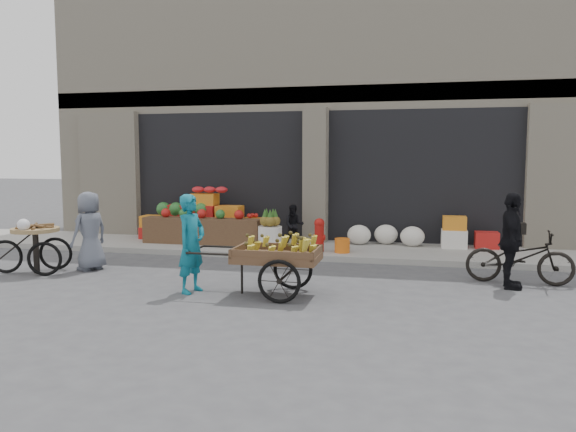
% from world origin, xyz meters
% --- Properties ---
extents(ground, '(80.00, 80.00, 0.00)m').
position_xyz_m(ground, '(0.00, 0.00, 0.00)').
color(ground, '#424244').
rests_on(ground, ground).
extents(sidewalk, '(18.00, 2.20, 0.12)m').
position_xyz_m(sidewalk, '(0.00, 4.10, 0.06)').
color(sidewalk, gray).
rests_on(sidewalk, ground).
extents(building, '(14.00, 6.45, 7.00)m').
position_xyz_m(building, '(0.00, 8.03, 3.37)').
color(building, beige).
rests_on(building, ground).
extents(fruit_display, '(3.10, 1.12, 1.24)m').
position_xyz_m(fruit_display, '(-2.48, 4.38, 0.67)').
color(fruit_display, red).
rests_on(fruit_display, sidewalk).
extents(pineapple_bin, '(0.52, 0.52, 0.50)m').
position_xyz_m(pineapple_bin, '(-0.75, 3.60, 0.37)').
color(pineapple_bin, silver).
rests_on(pineapple_bin, sidewalk).
extents(fire_hydrant, '(0.22, 0.22, 0.71)m').
position_xyz_m(fire_hydrant, '(0.35, 3.55, 0.50)').
color(fire_hydrant, '#A5140F').
rests_on(fire_hydrant, sidewalk).
extents(orange_bucket, '(0.32, 0.32, 0.30)m').
position_xyz_m(orange_bucket, '(0.85, 3.50, 0.27)').
color(orange_bucket, orange).
rests_on(orange_bucket, sidewalk).
extents(right_bay_goods, '(3.35, 0.60, 0.70)m').
position_xyz_m(right_bay_goods, '(2.61, 4.70, 0.41)').
color(right_bay_goods, silver).
rests_on(right_bay_goods, sidewalk).
extents(seated_person, '(0.51, 0.43, 0.93)m').
position_xyz_m(seated_person, '(-0.35, 4.20, 0.58)').
color(seated_person, black).
rests_on(seated_person, sidewalk).
extents(banana_cart, '(2.20, 0.98, 0.92)m').
position_xyz_m(banana_cart, '(0.26, 0.08, 0.67)').
color(banana_cart, brown).
rests_on(banana_cart, ground).
extents(vendor_woman, '(0.50, 0.64, 1.55)m').
position_xyz_m(vendor_woman, '(-1.05, -0.02, 0.77)').
color(vendor_woman, '#106B81').
rests_on(vendor_woman, ground).
extents(tricycle_cart, '(1.46, 1.04, 0.95)m').
position_xyz_m(tricycle_cart, '(-4.42, 0.70, 0.57)').
color(tricycle_cart, '#9E7F51').
rests_on(tricycle_cart, ground).
extents(vendor_grey, '(0.70, 0.85, 1.48)m').
position_xyz_m(vendor_grey, '(-3.60, 1.18, 0.74)').
color(vendor_grey, slate).
rests_on(vendor_grey, ground).
extents(bicycle, '(1.76, 0.74, 0.90)m').
position_xyz_m(bicycle, '(4.07, 1.80, 0.45)').
color(bicycle, black).
rests_on(bicycle, ground).
extents(cyclist, '(0.46, 0.95, 1.56)m').
position_xyz_m(cyclist, '(3.87, 1.40, 0.78)').
color(cyclist, black).
rests_on(cyclist, ground).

